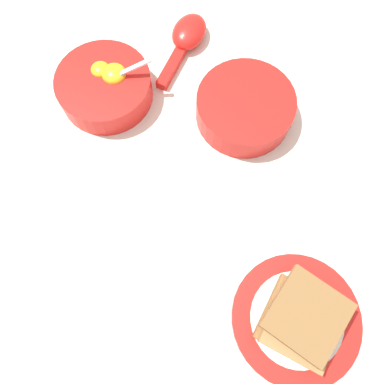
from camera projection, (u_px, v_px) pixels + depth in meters
name	position (u px, v px, depth m)	size (l,w,h in m)	color
ground_plane	(195.00, 183.00, 0.58)	(3.00, 3.00, 0.00)	silver
egg_bowl	(105.00, 86.00, 0.60)	(0.15, 0.15, 0.08)	red
toast_plate	(296.00, 319.00, 0.51)	(0.18, 0.18, 0.01)	red
toast_sandwich	(302.00, 320.00, 0.48)	(0.10, 0.11, 0.04)	brown
soup_spoon	(187.00, 37.00, 0.65)	(0.06, 0.16, 0.03)	red
congee_bowl	(245.00, 107.00, 0.59)	(0.15, 0.15, 0.05)	red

